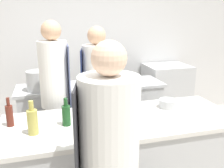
% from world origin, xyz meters
% --- Properties ---
extents(wall_back, '(8.00, 0.06, 2.80)m').
position_xyz_m(wall_back, '(0.00, 2.13, 1.40)').
color(wall_back, silver).
rests_on(wall_back, ground_plane).
extents(prep_counter, '(2.22, 0.84, 0.90)m').
position_xyz_m(prep_counter, '(0.00, 0.00, 0.45)').
color(prep_counter, '#B7BABC').
rests_on(prep_counter, ground_plane).
extents(pass_counter, '(2.05, 0.58, 0.90)m').
position_xyz_m(pass_counter, '(-0.05, 1.26, 0.45)').
color(pass_counter, '#B7BABC').
rests_on(pass_counter, ground_plane).
extents(oven_range, '(0.74, 0.63, 1.00)m').
position_xyz_m(oven_range, '(1.39, 1.76, 0.50)').
color(oven_range, '#B7BABC').
rests_on(oven_range, ground_plane).
extents(chef_at_stove, '(0.34, 0.32, 1.79)m').
position_xyz_m(chef_at_stove, '(-0.57, 0.73, 0.91)').
color(chef_at_stove, black).
rests_on(chef_at_stove, ground_plane).
extents(chef_at_pass_far, '(0.38, 0.36, 1.73)m').
position_xyz_m(chef_at_pass_far, '(-0.09, 0.71, 0.87)').
color(chef_at_pass_far, black).
rests_on(chef_at_pass_far, ground_plane).
extents(bottle_olive_oil, '(0.08, 0.08, 0.25)m').
position_xyz_m(bottle_olive_oil, '(-0.51, 0.01, 1.00)').
color(bottle_olive_oil, '#19471E').
rests_on(bottle_olive_oil, prep_counter).
extents(bottle_vinegar, '(0.09, 0.09, 0.29)m').
position_xyz_m(bottle_vinegar, '(-0.80, -0.09, 1.01)').
color(bottle_vinegar, '#B2A84C').
rests_on(bottle_vinegar, prep_counter).
extents(bottle_wine, '(0.08, 0.08, 0.18)m').
position_xyz_m(bottle_wine, '(0.07, 0.21, 0.97)').
color(bottle_wine, '#2D5175').
rests_on(bottle_wine, prep_counter).
extents(bottle_cooking_oil, '(0.06, 0.06, 0.26)m').
position_xyz_m(bottle_cooking_oil, '(-1.00, 0.12, 1.00)').
color(bottle_cooking_oil, '#5B2319').
rests_on(bottle_cooking_oil, prep_counter).
extents(bottle_sauce, '(0.08, 0.08, 0.28)m').
position_xyz_m(bottle_sauce, '(-0.24, -0.07, 1.01)').
color(bottle_sauce, silver).
rests_on(bottle_sauce, prep_counter).
extents(bowl_mixing_large, '(0.21, 0.21, 0.06)m').
position_xyz_m(bowl_mixing_large, '(-0.05, -0.15, 0.93)').
color(bowl_mixing_large, tan).
rests_on(bowl_mixing_large, prep_counter).
extents(bowl_prep_small, '(0.18, 0.18, 0.09)m').
position_xyz_m(bowl_prep_small, '(0.56, 0.17, 0.94)').
color(bowl_prep_small, '#B7BABC').
rests_on(bowl_prep_small, prep_counter).
extents(cup, '(0.09, 0.09, 0.08)m').
position_xyz_m(cup, '(-0.20, 0.09, 0.93)').
color(cup, white).
rests_on(cup, prep_counter).
extents(stockpot, '(0.28, 0.28, 0.26)m').
position_xyz_m(stockpot, '(-0.77, 1.18, 1.02)').
color(stockpot, '#B7BABC').
rests_on(stockpot, pass_counter).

